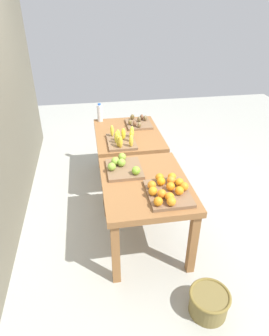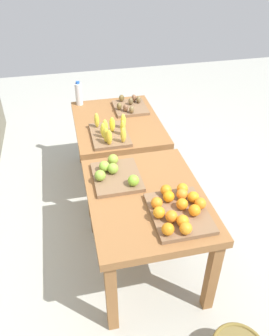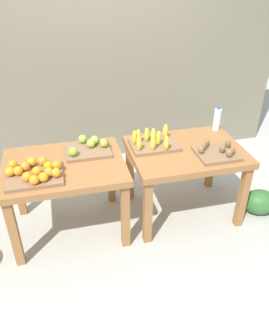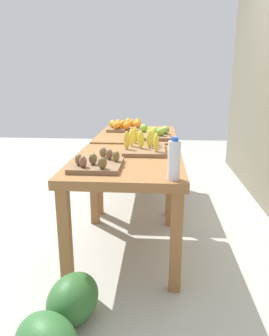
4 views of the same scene
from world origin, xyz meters
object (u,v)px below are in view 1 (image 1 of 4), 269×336
Objects in this scene: apple_bin at (123,167)px; kiwi_bin at (138,123)px; orange_bin at (168,190)px; water_bottle at (100,113)px; watermelon_pile at (135,142)px; banana_crate at (122,140)px; wicker_basket at (209,302)px; display_table_right at (128,140)px; display_table_left at (145,191)px.

kiwi_bin is (1.10, -0.35, -0.01)m from apple_bin.
orange_bin is 0.57m from apple_bin.
water_bottle reaches higher than kiwi_bin.
watermelon_pile is (2.27, -0.09, -0.64)m from orange_bin.
apple_bin is at bearing 173.88° from banana_crate.
wicker_basket is at bearing -164.91° from banana_crate.
orange_bin is 1.87× the size of water_bottle.
water_bottle is at bearing 35.19° from display_table_right.
kiwi_bin is 1.11× the size of wicker_basket.
display_table_right is 1.37m from orange_bin.
orange_bin is (-0.23, -0.15, 0.15)m from display_table_left.
orange_bin is 1.85m from water_bottle.
watermelon_pile is (2.04, -0.24, -0.49)m from display_table_left.
banana_crate is at bearing -6.12° from apple_bin.
orange_bin is 1.27× the size of kiwi_bin.
apple_bin is at bearing 166.93° from watermelon_pile.
kiwi_bin is (0.22, -0.17, 0.13)m from display_table_right.
display_table_right is 1.07m from watermelon_pile.
kiwi_bin is 0.50× the size of watermelon_pile.
display_table_right reaches higher than watermelon_pile.
apple_bin reaches higher than watermelon_pile.
orange_bin is at bearing 179.18° from kiwi_bin.
banana_crate reaches higher than kiwi_bin.
watermelon_pile is at bearing -16.34° from banana_crate.
orange_bin is at bearing -166.13° from banana_crate.
apple_bin is 1.16m from kiwi_bin.
water_bottle reaches higher than wicker_basket.
banana_crate is at bearing 15.09° from wicker_basket.
water_bottle is 2.64m from wicker_basket.
orange_bin is at bearing -165.56° from water_bottle.
orange_bin reaches higher than watermelon_pile.
display_table_left is 1.00× the size of display_table_right.
kiwi_bin is (0.51, -0.28, -0.02)m from banana_crate.
display_table_left is 1.36m from kiwi_bin.
banana_crate reaches higher than display_table_right.
banana_crate is 1.21× the size of kiwi_bin.
display_table_left is 0.33m from apple_bin.
banana_crate is 1.41m from watermelon_pile.
display_table_left is 2.36× the size of banana_crate.
orange_bin is 0.95m from wicker_basket.
display_table_left is at bearing 180.00° from display_table_right.
orange_bin is at bearing -145.20° from apple_bin.
orange_bin is 1.05× the size of banana_crate.
banana_crate is at bearing 13.87° from orange_bin.
water_bottle is (1.33, 0.14, 0.08)m from apple_bin.
banana_crate is (-0.29, 0.11, 0.15)m from display_table_right.
water_bottle is 1.02m from watermelon_pile.
water_bottle is at bearing 5.89° from apple_bin.
display_table_left is 2.60× the size of apple_bin.
display_table_left reaches higher than watermelon_pile.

